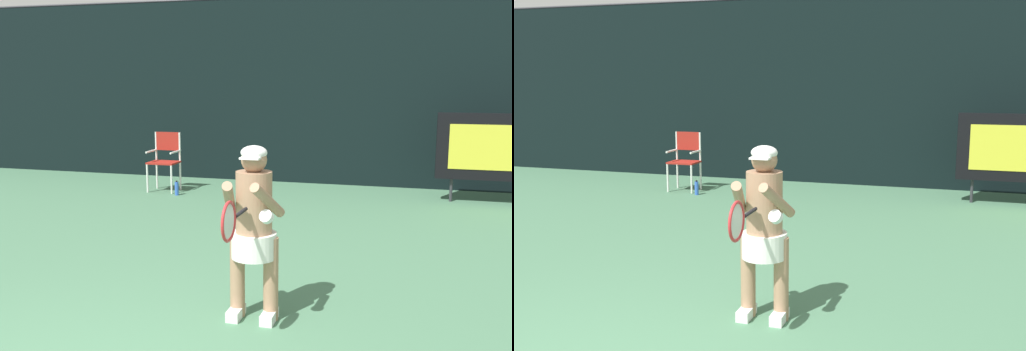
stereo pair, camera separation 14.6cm
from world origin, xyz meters
TOP-DOWN VIEW (x-y plane):
  - backdrop_screen at (0.00, 8.50)m, footprint 18.00×0.12m
  - scoreboard at (3.51, 7.38)m, footprint 2.20×0.21m
  - umpire_chair at (-2.39, 6.97)m, footprint 0.52×0.44m
  - water_bottle at (-2.01, 6.60)m, footprint 0.07×0.07m
  - tennis_player at (0.81, 1.81)m, footprint 0.53×0.60m
  - tennis_racket at (0.79, 1.21)m, footprint 0.03×0.60m

SIDE VIEW (x-z plane):
  - water_bottle at x=-2.01m, z-range -0.01..0.26m
  - umpire_chair at x=-2.39m, z-range 0.08..1.16m
  - tennis_player at x=0.81m, z-range 0.08..1.59m
  - scoreboard at x=3.51m, z-range 0.20..1.70m
  - tennis_racket at x=0.79m, z-range 0.86..1.17m
  - backdrop_screen at x=0.00m, z-range -0.02..3.64m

